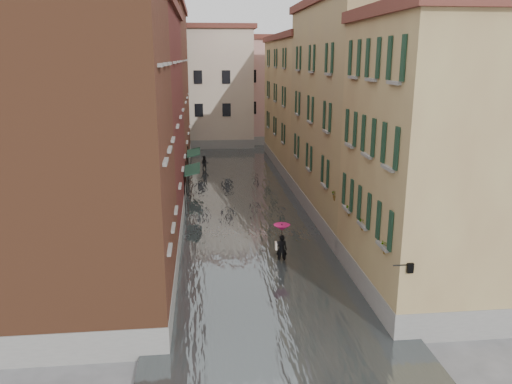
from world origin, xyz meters
TOP-DOWN VIEW (x-y plane):
  - ground at (0.00, 0.00)m, footprint 120.00×120.00m
  - floodwater at (0.00, 13.00)m, footprint 10.00×60.00m
  - building_left_near at (-7.00, -2.00)m, footprint 6.00×8.00m
  - building_left_mid at (-7.00, 9.00)m, footprint 6.00×14.00m
  - building_left_far at (-7.00, 24.00)m, footprint 6.00×16.00m
  - building_right_near at (7.00, -2.00)m, footprint 6.00×8.00m
  - building_right_mid at (7.00, 9.00)m, footprint 6.00×14.00m
  - building_right_far at (7.00, 24.00)m, footprint 6.00×16.00m
  - building_end_cream at (-3.00, 38.00)m, footprint 12.00×9.00m
  - building_end_pink at (6.00, 40.00)m, footprint 10.00×9.00m
  - awning_near at (-3.48, 12.65)m, footprint 1.09×3.39m
  - awning_far at (-3.48, 19.06)m, footprint 1.09×3.29m
  - wall_lantern at (4.33, -6.00)m, footprint 0.71×0.22m
  - window_planters at (4.12, -0.83)m, footprint 0.59×8.13m
  - pedestrian_main at (1.10, 1.70)m, footprint 0.85×0.85m
  - pedestrian_far at (-2.54, 23.28)m, footprint 0.74×0.61m

SIDE VIEW (x-z plane):
  - ground at x=0.00m, z-range 0.00..0.00m
  - floodwater at x=0.00m, z-range 0.00..0.20m
  - pedestrian_far at x=-2.54m, z-range 0.00..1.42m
  - pedestrian_main at x=1.10m, z-range 0.18..2.24m
  - awning_far at x=-3.48m, z-range 1.07..3.87m
  - awning_near at x=-3.48m, z-range 1.08..3.88m
  - wall_lantern at x=4.33m, z-range 2.83..3.18m
  - window_planters at x=4.12m, z-range 3.09..3.93m
  - building_right_near at x=7.00m, z-range 0.00..11.50m
  - building_right_far at x=7.00m, z-range 0.00..11.50m
  - building_end_pink at x=6.00m, z-range 0.00..12.00m
  - building_left_mid at x=-7.00m, z-range 0.00..12.50m
  - building_left_near at x=-7.00m, z-range 0.00..13.00m
  - building_right_mid at x=7.00m, z-range 0.00..13.00m
  - building_end_cream at x=-3.00m, z-range 0.00..13.00m
  - building_left_far at x=-7.00m, z-range 0.00..14.00m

